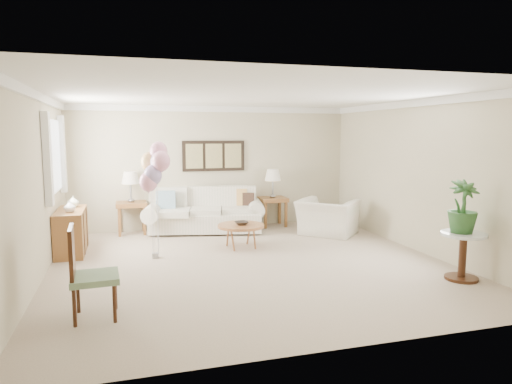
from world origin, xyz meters
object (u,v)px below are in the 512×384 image
coffee_table (241,226)px  accent_chair (87,271)px  balloon_cluster (155,166)px  armchair (327,217)px  sofa (206,214)px

coffee_table → accent_chair: 3.51m
coffee_table → balloon_cluster: bearing=-168.5°
armchair → balloon_cluster: 3.72m
accent_chair → balloon_cluster: size_ratio=0.54×
sofa → accent_chair: 4.60m
armchair → balloon_cluster: size_ratio=0.57×
accent_chair → balloon_cluster: bearing=68.5°
armchair → balloon_cluster: balloon_cluster is taller
coffee_table → accent_chair: accent_chair is taller
sofa → armchair: (2.31, -0.99, -0.01)m
sofa → armchair: sofa is taller
armchair → coffee_table: bearing=60.8°
coffee_table → armchair: size_ratio=0.77×
coffee_table → balloon_cluster: size_ratio=0.44×
coffee_table → sofa: bearing=103.3°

